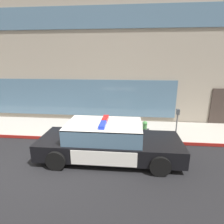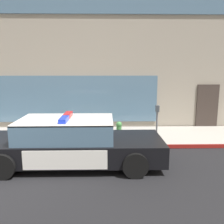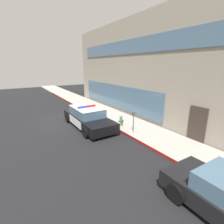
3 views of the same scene
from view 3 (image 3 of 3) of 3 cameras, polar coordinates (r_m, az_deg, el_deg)
ground at (r=13.89m, az=-14.37°, el=-2.67°), size 48.00×48.00×0.00m
sidewalk at (r=15.17m, az=-2.25°, el=-0.32°), size 48.00×2.68×0.15m
curb_red_paint at (r=14.57m, az=-6.85°, el=-1.11°), size 28.80×0.04×0.14m
storefront_building at (r=16.92m, az=18.78°, el=13.81°), size 19.72×8.86×7.88m
police_cruiser at (r=12.03m, az=-8.27°, el=-1.78°), size 5.19×2.12×1.49m
fire_hydrant at (r=11.72m, az=3.11°, el=-3.03°), size 0.34×0.39×0.73m
parking_meter at (r=10.46m, az=7.40°, el=-2.14°), size 0.12×0.18×1.34m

